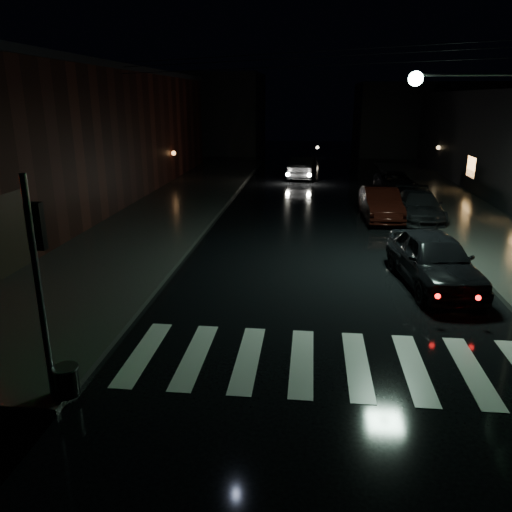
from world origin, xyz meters
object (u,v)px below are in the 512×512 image
(parked_car_d, at_px, (395,183))
(oncoming_car, at_px, (303,167))
(parked_car_b, at_px, (381,204))
(parked_car_a, at_px, (434,259))
(parked_car_c, at_px, (419,206))

(parked_car_d, bearing_deg, oncoming_car, 135.25)
(parked_car_b, bearing_deg, parked_car_a, -88.60)
(parked_car_b, bearing_deg, oncoming_car, 105.69)
(parked_car_c, relative_size, parked_car_d, 1.02)
(parked_car_d, distance_m, oncoming_car, 7.77)
(parked_car_a, xyz_separation_m, parked_car_c, (1.31, 8.85, -0.15))
(parked_car_a, relative_size, oncoming_car, 1.02)
(parked_car_d, height_order, oncoming_car, oncoming_car)
(oncoming_car, bearing_deg, parked_car_c, 119.69)
(parked_car_b, height_order, parked_car_d, parked_car_b)
(parked_car_a, xyz_separation_m, parked_car_d, (1.31, 15.98, -0.19))
(parked_car_a, distance_m, oncoming_car, 21.68)
(parked_car_d, bearing_deg, parked_car_a, -96.97)
(parked_car_c, xyz_separation_m, parked_car_d, (0.00, 7.13, -0.04))
(parked_car_a, bearing_deg, oncoming_car, 94.42)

